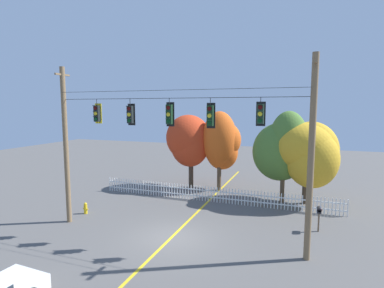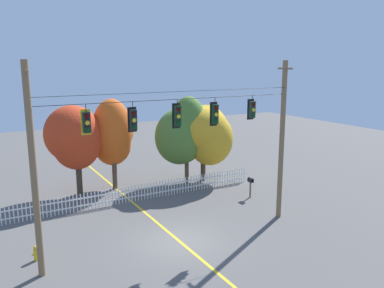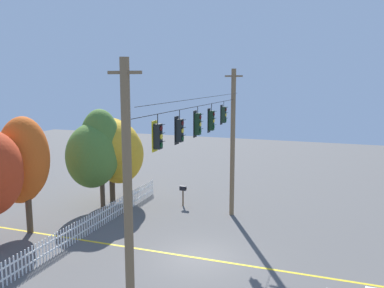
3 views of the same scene
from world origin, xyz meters
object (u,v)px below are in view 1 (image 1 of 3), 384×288
at_px(traffic_signal_northbound_primary, 210,116).
at_px(fire_hydrant, 86,208).
at_px(autumn_maple_near_fence, 189,140).
at_px(autumn_maple_mid, 221,143).
at_px(traffic_signal_southbound_primary, 169,114).
at_px(autumn_oak_far_east, 284,148).
at_px(traffic_signal_eastbound_side, 97,113).
at_px(traffic_signal_westbound_side, 260,114).
at_px(roadside_mailbox, 319,212).
at_px(traffic_signal_northbound_secondary, 130,114).
at_px(autumn_maple_far_west, 309,152).

xyz_separation_m(traffic_signal_northbound_primary, fire_hydrant, (-8.89, 1.48, -6.15)).
distance_m(autumn_maple_near_fence, autumn_maple_mid, 2.81).
xyz_separation_m(traffic_signal_southbound_primary, autumn_oak_far_east, (5.18, 8.80, -2.58)).
bearing_deg(autumn_maple_near_fence, traffic_signal_eastbound_side, -99.53).
xyz_separation_m(traffic_signal_southbound_primary, traffic_signal_northbound_primary, (2.16, 0.00, -0.04)).
bearing_deg(traffic_signal_northbound_primary, autumn_maple_near_fence, 115.93).
xyz_separation_m(traffic_signal_westbound_side, roadside_mailbox, (2.89, 3.57, -5.46)).
height_order(traffic_signal_northbound_secondary, autumn_maple_near_fence, traffic_signal_northbound_secondary).
bearing_deg(traffic_signal_southbound_primary, traffic_signal_eastbound_side, -179.99).
relative_size(autumn_maple_near_fence, fire_hydrant, 8.52).
distance_m(traffic_signal_eastbound_side, traffic_signal_southbound_primary, 4.42).
bearing_deg(traffic_signal_southbound_primary, autumn_maple_near_fence, 105.17).
relative_size(autumn_maple_near_fence, autumn_maple_mid, 0.95).
relative_size(autumn_maple_far_west, fire_hydrant, 8.03).
xyz_separation_m(traffic_signal_eastbound_side, traffic_signal_westbound_side, (8.97, 0.00, 0.04)).
bearing_deg(traffic_signal_eastbound_side, fire_hydrant, 147.26).
xyz_separation_m(traffic_signal_southbound_primary, autumn_maple_near_fence, (-2.73, 10.06, -2.42)).
bearing_deg(traffic_signal_northbound_secondary, roadside_mailbox, 20.15).
bearing_deg(roadside_mailbox, traffic_signal_southbound_primary, -154.38).
bearing_deg(traffic_signal_westbound_side, autumn_maple_near_fence, 125.90).
bearing_deg(traffic_signal_northbound_primary, traffic_signal_westbound_side, -0.02).
xyz_separation_m(traffic_signal_northbound_secondary, fire_hydrant, (-4.44, 1.49, -6.17)).
relative_size(fire_hydrant, roadside_mailbox, 0.53).
height_order(traffic_signal_eastbound_side, roadside_mailbox, traffic_signal_eastbound_side).
distance_m(traffic_signal_eastbound_side, roadside_mailbox, 13.52).
distance_m(traffic_signal_westbound_side, autumn_maple_far_west, 9.26).
xyz_separation_m(autumn_maple_mid, fire_hydrant, (-6.79, -8.80, -3.64)).
bearing_deg(traffic_signal_southbound_primary, traffic_signal_westbound_side, -0.01).
xyz_separation_m(autumn_maple_mid, autumn_maple_far_west, (6.78, -1.77, -0.20)).
distance_m(traffic_signal_northbound_primary, autumn_maple_mid, 10.80).
height_order(autumn_oak_far_east, autumn_maple_far_west, autumn_oak_far_east).
height_order(autumn_maple_mid, autumn_oak_far_east, autumn_oak_far_east).
relative_size(traffic_signal_eastbound_side, traffic_signal_southbound_primary, 0.95).
bearing_deg(autumn_maple_far_west, traffic_signal_northbound_secondary, -136.99).
bearing_deg(traffic_signal_northbound_primary, autumn_oak_far_east, 71.11).
distance_m(autumn_maple_mid, autumn_maple_far_west, 7.01).
bearing_deg(traffic_signal_eastbound_side, autumn_maple_near_fence, 80.47).
bearing_deg(traffic_signal_southbound_primary, fire_hydrant, 167.55).
height_order(traffic_signal_westbound_side, autumn_oak_far_east, traffic_signal_westbound_side).
bearing_deg(autumn_oak_far_east, roadside_mailbox, -66.58).
relative_size(traffic_signal_southbound_primary, autumn_oak_far_east, 0.22).
bearing_deg(fire_hydrant, traffic_signal_southbound_primary, -12.45).
bearing_deg(traffic_signal_eastbound_side, traffic_signal_northbound_secondary, 0.01).
relative_size(traffic_signal_westbound_side, autumn_oak_far_east, 0.20).
distance_m(autumn_maple_near_fence, fire_hydrant, 10.18).
bearing_deg(traffic_signal_northbound_secondary, autumn_maple_far_west, 43.01).
relative_size(traffic_signal_westbound_side, autumn_maple_near_fence, 0.21).
xyz_separation_m(traffic_signal_northbound_primary, autumn_maple_near_fence, (-4.89, 10.06, -2.38)).
distance_m(traffic_signal_northbound_primary, roadside_mailbox, 8.33).
xyz_separation_m(autumn_maple_far_west, fire_hydrant, (-13.57, -7.03, -3.43)).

